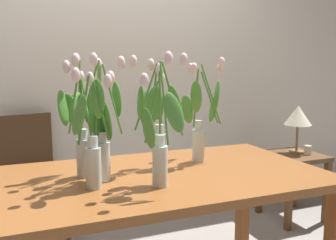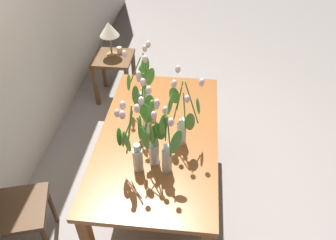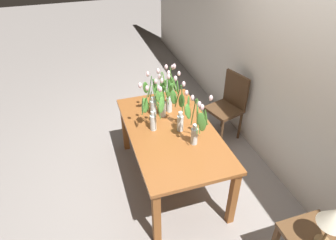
{
  "view_description": "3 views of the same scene",
  "coord_description": "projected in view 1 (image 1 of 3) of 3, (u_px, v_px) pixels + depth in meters",
  "views": [
    {
      "loc": [
        -0.61,
        -1.61,
        1.25
      ],
      "look_at": [
        0.01,
        -0.06,
        1.01
      ],
      "focal_mm": 38.72,
      "sensor_mm": 36.0,
      "label": 1
    },
    {
      "loc": [
        -1.85,
        -0.27,
        2.47
      ],
      "look_at": [
        -0.0,
        -0.07,
        0.89
      ],
      "focal_mm": 35.58,
      "sensor_mm": 36.0,
      "label": 2
    },
    {
      "loc": [
        2.41,
        -0.82,
        2.67
      ],
      "look_at": [
        0.09,
        -0.07,
        0.95
      ],
      "focal_mm": 32.06,
      "sensor_mm": 36.0,
      "label": 3
    }
  ],
  "objects": [
    {
      "name": "dining_chair",
      "position": [
        30.0,
        174.0,
        2.53
      ],
      "size": [
        0.5,
        0.5,
        0.93
      ],
      "color": "#4C331E",
      "rests_on": "ground"
    },
    {
      "name": "tulip_vase_0",
      "position": [
        95.0,
        143.0,
        1.54
      ],
      "size": [
        0.22,
        0.25,
        0.52
      ],
      "color": "silver",
      "rests_on": "dining_table"
    },
    {
      "name": "tulip_vase_2",
      "position": [
        155.0,
        128.0,
        1.84
      ],
      "size": [
        0.21,
        0.19,
        0.58
      ],
      "color": "silver",
      "rests_on": "dining_table"
    },
    {
      "name": "table_lamp",
      "position": [
        298.0,
        117.0,
        2.99
      ],
      "size": [
        0.22,
        0.22,
        0.4
      ],
      "color": "olive",
      "rests_on": "side_table"
    },
    {
      "name": "dining_table",
      "position": [
        162.0,
        191.0,
        1.79
      ],
      "size": [
        1.6,
        0.9,
        0.74
      ],
      "color": "brown",
      "rests_on": "ground"
    },
    {
      "name": "pillar_candle",
      "position": [
        308.0,
        150.0,
        2.97
      ],
      "size": [
        0.06,
        0.06,
        0.07
      ],
      "primitive_type": "cylinder",
      "color": "beige",
      "rests_on": "side_table"
    },
    {
      "name": "tulip_vase_4",
      "position": [
        100.0,
        127.0,
        1.64
      ],
      "size": [
        0.27,
        0.22,
        0.58
      ],
      "color": "silver",
      "rests_on": "dining_table"
    },
    {
      "name": "tulip_vase_3",
      "position": [
        201.0,
        119.0,
        2.0
      ],
      "size": [
        0.22,
        0.26,
        0.57
      ],
      "color": "silver",
      "rests_on": "dining_table"
    },
    {
      "name": "room_wall_rear",
      "position": [
        104.0,
        56.0,
        2.89
      ],
      "size": [
        9.0,
        0.1,
        2.7
      ],
      "primitive_type": "cube",
      "color": "silver",
      "rests_on": "ground"
    },
    {
      "name": "tulip_vase_5",
      "position": [
        162.0,
        134.0,
        1.56
      ],
      "size": [
        0.25,
        0.25,
        0.58
      ],
      "color": "silver",
      "rests_on": "dining_table"
    },
    {
      "name": "side_table",
      "position": [
        293.0,
        168.0,
        3.01
      ],
      "size": [
        0.44,
        0.44,
        0.55
      ],
      "color": "brown",
      "rests_on": "ground"
    },
    {
      "name": "tulip_vase_1",
      "position": [
        80.0,
        130.0,
        1.71
      ],
      "size": [
        0.21,
        0.26,
        0.58
      ],
      "color": "silver",
      "rests_on": "dining_table"
    }
  ]
}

